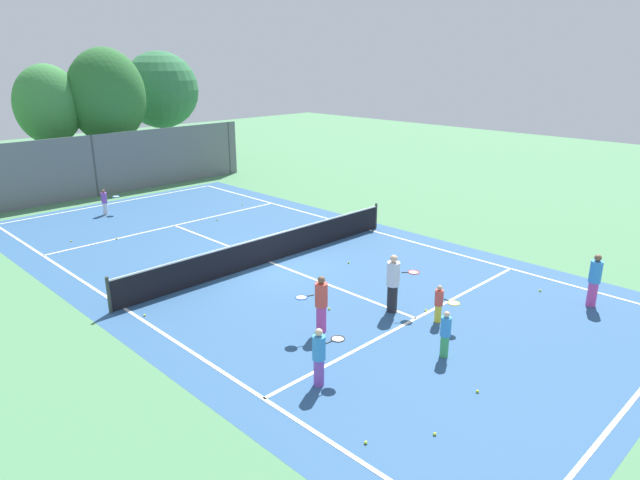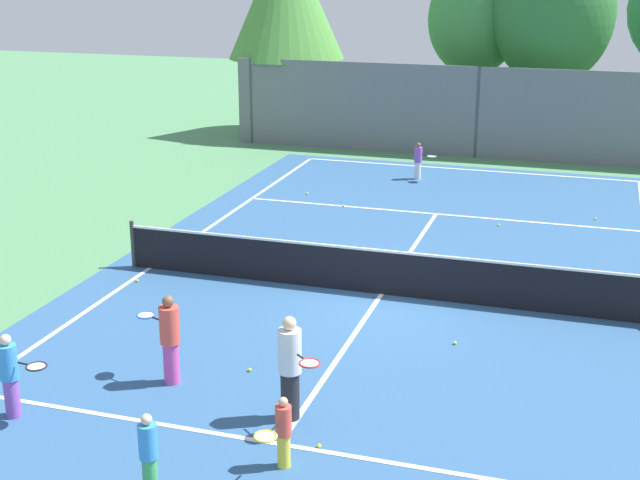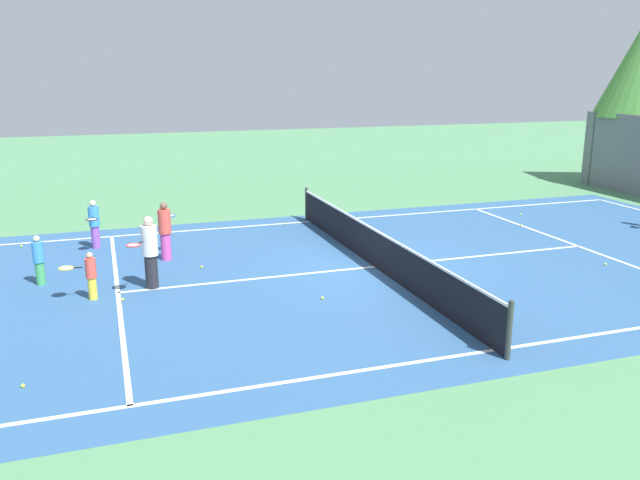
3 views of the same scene
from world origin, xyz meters
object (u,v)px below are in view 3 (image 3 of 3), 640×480
Objects in this scene: tennis_ball_8 at (23,386)px; tennis_ball_1 at (360,248)px; tennis_ball_5 at (123,299)px; tennis_ball_11 at (202,267)px; player_5 at (150,252)px; tennis_ball_10 at (605,264)px; player_2 at (89,275)px; player_4 at (165,230)px; tennis_ball_2 at (21,246)px; tennis_ball_7 at (521,225)px; tennis_ball_12 at (322,298)px; player_1 at (94,224)px; tennis_ball_3 at (521,214)px; player_3 at (39,260)px; tennis_ball_4 at (286,224)px.

tennis_ball_1 is at bearing 126.08° from tennis_ball_8.
tennis_ball_5 and tennis_ball_11 have the same top height.
player_5 is 11.58m from tennis_ball_10.
player_2 is 0.69× the size of player_4.
tennis_ball_11 is (-5.64, 3.72, 0.00)m from tennis_ball_8.
tennis_ball_1 and tennis_ball_2 have the same top height.
tennis_ball_7 is 1.00× the size of tennis_ball_10.
player_4 is 5.44m from tennis_ball_1.
tennis_ball_12 is at bearing 34.20° from tennis_ball_11.
tennis_ball_5 is at bearing -45.36° from player_5.
tennis_ball_8 is at bearing -79.63° from tennis_ball_10.
player_1 is 4.51m from player_2.
player_1 is 21.12× the size of tennis_ball_2.
tennis_ball_3 is 11.17m from tennis_ball_12.
tennis_ball_7 and tennis_ball_10 have the same top height.
player_4 is 3.37m from tennis_ball_5.
tennis_ball_3 is at bearing 100.55° from player_3.
tennis_ball_2 is 16.20m from tennis_ball_10.
tennis_ball_5 is at bearing 24.64° from tennis_ball_2.
tennis_ball_12 is (1.32, 4.22, 0.00)m from tennis_ball_5.
tennis_ball_3 is 17.49m from tennis_ball_8.
tennis_ball_1 is at bearing -81.05° from tennis_ball_7.
tennis_ball_7 is at bearing 172.70° from tennis_ball_10.
tennis_ball_3 is (-2.37, 7.05, 0.00)m from tennis_ball_1.
tennis_ball_10 is (4.23, 10.83, -0.78)m from player_4.
player_3 is at bearing -22.50° from player_1.
player_2 is 14.96m from tennis_ball_3.
tennis_ball_1 is (-1.97, 7.25, -0.54)m from player_2.
player_2 is 16.49× the size of tennis_ball_4.
player_1 is at bearing 178.46° from player_2.
tennis_ball_2 and tennis_ball_7 have the same top height.
tennis_ball_7 is 4.51m from tennis_ball_10.
player_1 is 21.12× the size of tennis_ball_5.
tennis_ball_3 and tennis_ball_12 have the same top height.
tennis_ball_4 is 1.00× the size of tennis_ball_12.
player_1 is 3.96m from tennis_ball_11.
tennis_ball_4 is 1.00× the size of tennis_ball_8.
player_3 is 3.87m from tennis_ball_11.
tennis_ball_11 is at bearing -85.00° from tennis_ball_1.
tennis_ball_12 is (7.24, -1.19, 0.00)m from tennis_ball_4.
player_5 is 7.10m from tennis_ball_4.
tennis_ball_12 is at bearing -33.22° from tennis_ball_1.
tennis_ball_1 is (0.71, 5.33, -0.78)m from player_4.
tennis_ball_7 is (2.39, 15.25, 0.00)m from tennis_ball_2.
tennis_ball_3 and tennis_ball_7 have the same top height.
tennis_ball_4 and tennis_ball_8 have the same top height.
player_5 is at bearing -72.85° from tennis_ball_3.
player_1 is at bearing -79.70° from tennis_ball_4.
tennis_ball_10 is 10.53m from tennis_ball_11.
tennis_ball_12 is at bearing 72.69° from tennis_ball_5.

